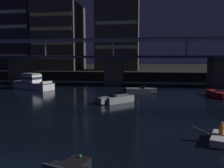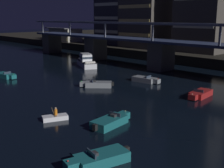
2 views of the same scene
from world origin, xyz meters
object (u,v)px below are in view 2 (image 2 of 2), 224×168
object	(u,v)px
tower_west_low	(117,11)
speedboat_mid_right	(145,80)
waterfront_pavilion	(65,35)
river_bridge	(161,50)
speedboat_far_center	(200,94)
speedboat_mid_center	(99,159)
dinghy_with_paddler	(55,117)
cabin_cruiser_near_left	(86,61)
speedboat_near_right	(6,75)
speedboat_near_center	(111,121)
tower_west_tall	(149,13)
speedboat_mid_left	(97,84)

from	to	relation	value
tower_west_low	speedboat_mid_right	bearing A→B (deg)	-37.80
waterfront_pavilion	river_bridge	bearing A→B (deg)	-12.96
tower_west_low	speedboat_far_center	world-z (taller)	tower_west_low
tower_west_low	speedboat_mid_center	bearing A→B (deg)	-44.62
speedboat_mid_right	dinghy_with_paddler	size ratio (longest dim) A/B	1.85
cabin_cruiser_near_left	speedboat_near_right	world-z (taller)	cabin_cruiser_near_left
cabin_cruiser_near_left	speedboat_near_center	size ratio (longest dim) A/B	1.75
speedboat_near_center	dinghy_with_paddler	world-z (taller)	dinghy_with_paddler
dinghy_with_paddler	waterfront_pavilion	bearing A→B (deg)	145.18
tower_west_low	cabin_cruiser_near_left	world-z (taller)	tower_west_low
cabin_cruiser_near_left	speedboat_far_center	xyz separation A→B (m)	(30.56, -4.48, -0.64)
tower_west_low	dinghy_with_paddler	size ratio (longest dim) A/B	7.31
tower_west_low	speedboat_near_center	bearing A→B (deg)	-44.14
waterfront_pavilion	tower_west_tall	bearing A→B (deg)	9.35
speedboat_mid_center	tower_west_tall	bearing A→B (deg)	127.44
river_bridge	dinghy_with_paddler	size ratio (longest dim) A/B	31.31
cabin_cruiser_near_left	speedboat_near_right	size ratio (longest dim) A/B	1.75
tower_west_tall	speedboat_mid_right	xyz separation A→B (m)	(23.77, -28.44, -11.11)
waterfront_pavilion	speedboat_near_right	world-z (taller)	waterfront_pavilion
speedboat_near_right	tower_west_tall	bearing A→B (deg)	96.05
tower_west_tall	speedboat_mid_right	distance (m)	38.70
speedboat_far_center	speedboat_mid_center	bearing A→B (deg)	-77.25
tower_west_low	speedboat_mid_right	size ratio (longest dim) A/B	3.94
dinghy_with_paddler	speedboat_near_right	bearing A→B (deg)	167.59
tower_west_low	dinghy_with_paddler	xyz separation A→B (m)	(42.52, -49.41, -12.08)
river_bridge	tower_west_tall	xyz separation A→B (m)	(-18.27, 17.43, 7.47)
tower_west_tall	speedboat_far_center	distance (m)	47.48
speedboat_near_center	speedboat_mid_center	world-z (taller)	same
cabin_cruiser_near_left	speedboat_far_center	size ratio (longest dim) A/B	1.75
waterfront_pavilion	speedboat_mid_center	bearing A→B (deg)	-32.42
river_bridge	speedboat_near_center	xyz separation A→B (m)	(16.38, -28.72, -3.64)
speedboat_mid_left	speedboat_far_center	distance (m)	15.25
river_bridge	cabin_cruiser_near_left	bearing A→B (deg)	-149.24
speedboat_near_center	speedboat_mid_left	world-z (taller)	same
river_bridge	speedboat_mid_left	xyz separation A→B (m)	(2.80, -19.09, -3.64)
speedboat_mid_left	speedboat_far_center	size ratio (longest dim) A/B	0.84
tower_west_low	tower_west_tall	bearing A→B (deg)	-0.29
cabin_cruiser_near_left	speedboat_far_center	distance (m)	30.89
tower_west_tall	speedboat_near_right	size ratio (longest dim) A/B	3.62
waterfront_pavilion	dinghy_with_paddler	distance (m)	76.88
cabin_cruiser_near_left	speedboat_mid_center	distance (m)	44.28
cabin_cruiser_near_left	river_bridge	bearing A→B (deg)	30.76
river_bridge	tower_west_tall	world-z (taller)	tower_west_tall
speedboat_near_center	river_bridge	bearing A→B (deg)	119.70
speedboat_near_right	cabin_cruiser_near_left	bearing A→B (deg)	90.83
speedboat_near_center	dinghy_with_paddler	bearing A→B (deg)	-148.00
speedboat_near_right	speedboat_mid_left	world-z (taller)	same
river_bridge	dinghy_with_paddler	xyz separation A→B (m)	(11.27, -31.92, -3.78)
speedboat_near_center	speedboat_mid_left	distance (m)	16.65
speedboat_mid_left	speedboat_near_center	bearing A→B (deg)	-35.35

